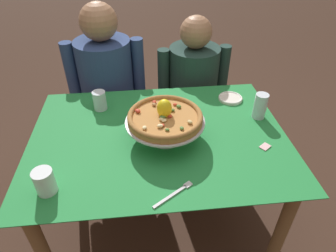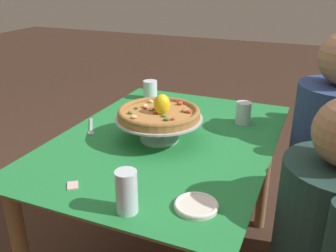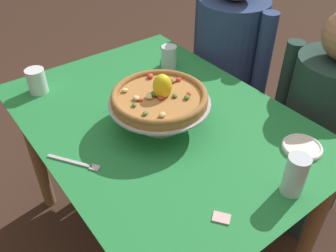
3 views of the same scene
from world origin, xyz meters
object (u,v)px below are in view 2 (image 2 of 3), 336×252
(water_glass_front_left, at_px, (150,91))
(diner_left, at_px, (327,167))
(side_plate, at_px, (196,205))
(water_glass_side_right, at_px, (127,195))
(dinner_fork, at_px, (91,127))
(water_glass_back_left, at_px, (243,114))
(sugar_packet, at_px, (73,185))
(pizza_stand, at_px, (159,123))
(pizza, at_px, (159,112))

(water_glass_front_left, distance_m, diner_left, 1.01)
(water_glass_front_left, xyz_separation_m, side_plate, (0.91, 0.59, -0.04))
(water_glass_side_right, relative_size, dinner_fork, 0.80)
(water_glass_back_left, relative_size, diner_left, 0.09)
(water_glass_side_right, bearing_deg, side_plate, 117.64)
(dinner_fork, distance_m, sugar_packet, 0.51)
(diner_left, bearing_deg, pizza_stand, -64.86)
(sugar_packet, bearing_deg, water_glass_side_right, 77.80)
(side_plate, relative_size, dinner_fork, 0.81)
(pizza, distance_m, water_glass_front_left, 0.57)
(water_glass_back_left, distance_m, side_plate, 0.74)
(side_plate, relative_size, diner_left, 0.11)
(sugar_packet, distance_m, diner_left, 1.14)
(sugar_packet, bearing_deg, side_plate, 96.13)
(water_glass_back_left, bearing_deg, dinner_fork, -62.41)
(pizza, relative_size, sugar_packet, 6.96)
(pizza_stand, relative_size, pizza, 1.07)
(pizza, distance_m, water_glass_back_left, 0.45)
(pizza_stand, xyz_separation_m, side_plate, (0.41, 0.31, -0.07))
(dinner_fork, bearing_deg, pizza, 90.82)
(water_glass_side_right, bearing_deg, dinner_fork, -136.99)
(pizza_stand, distance_m, side_plate, 0.52)
(sugar_packet, bearing_deg, diner_left, 133.96)
(water_glass_front_left, relative_size, diner_left, 0.09)
(pizza_stand, bearing_deg, pizza, 105.70)
(pizza_stand, height_order, side_plate, pizza_stand)
(pizza_stand, relative_size, sugar_packet, 7.43)
(water_glass_back_left, relative_size, dinner_fork, 0.62)
(pizza, height_order, water_glass_side_right, pizza)
(pizza, height_order, diner_left, diner_left)
(water_glass_back_left, bearing_deg, diner_left, 89.53)
(side_plate, distance_m, sugar_packet, 0.43)
(pizza, bearing_deg, pizza_stand, -74.30)
(water_glass_side_right, bearing_deg, pizza_stand, -166.39)
(pizza_stand, xyz_separation_m, diner_left, (-0.33, 0.69, -0.22))
(diner_left, bearing_deg, side_plate, -27.52)
(water_glass_front_left, relative_size, dinner_fork, 0.61)
(diner_left, bearing_deg, water_glass_back_left, -90.47)
(water_glass_front_left, bearing_deg, pizza, 29.44)
(sugar_packet, height_order, diner_left, diner_left)
(water_glass_back_left, bearing_deg, side_plate, 1.44)
(water_glass_side_right, distance_m, diner_left, 1.03)
(sugar_packet, xyz_separation_m, diner_left, (-0.78, 0.81, -0.15))
(pizza_stand, height_order, pizza, pizza)
(water_glass_back_left, distance_m, diner_left, 0.45)
(sugar_packet, relative_size, diner_left, 0.04)
(pizza, height_order, sugar_packet, pizza)
(water_glass_front_left, bearing_deg, water_glass_side_right, 21.80)
(pizza, height_order, dinner_fork, pizza)
(water_glass_side_right, xyz_separation_m, dinner_fork, (-0.50, -0.47, -0.06))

